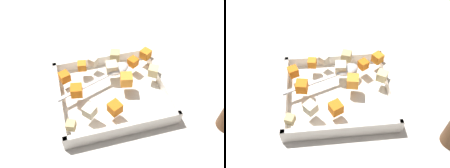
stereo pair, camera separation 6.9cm
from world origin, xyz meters
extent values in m
plane|color=beige|center=(0.00, 0.00, 0.00)|extent=(4.00, 4.00, 0.00)
cube|color=white|center=(0.00, 0.02, 0.01)|extent=(0.32, 0.28, 0.01)
cube|color=white|center=(0.00, -0.12, 0.03)|extent=(0.32, 0.01, 0.04)
cube|color=white|center=(0.00, 0.15, 0.03)|extent=(0.32, 0.01, 0.04)
cube|color=white|center=(-0.16, 0.02, 0.03)|extent=(0.01, 0.28, 0.04)
cube|color=white|center=(0.15, 0.02, 0.03)|extent=(0.01, 0.28, 0.04)
cube|color=orange|center=(0.13, -0.04, 0.07)|extent=(0.04, 0.04, 0.03)
cube|color=orange|center=(-0.14, -0.08, 0.07)|extent=(0.04, 0.04, 0.03)
cube|color=orange|center=(0.01, 0.10, 0.07)|extent=(0.04, 0.04, 0.03)
cube|color=orange|center=(0.07, -0.08, 0.06)|extent=(0.03, 0.03, 0.03)
cube|color=orange|center=(0.10, 0.02, 0.07)|extent=(0.04, 0.04, 0.03)
cube|color=orange|center=(-0.05, 0.01, 0.07)|extent=(0.04, 0.04, 0.03)
cube|color=orange|center=(-0.09, -0.05, 0.06)|extent=(0.04, 0.04, 0.03)
cube|color=#E0CC89|center=(-0.13, 0.00, 0.07)|extent=(0.04, 0.04, 0.03)
cube|color=tan|center=(0.13, 0.12, 0.06)|extent=(0.03, 0.03, 0.02)
cube|color=tan|center=(-0.04, -0.09, 0.07)|extent=(0.04, 0.04, 0.03)
cube|color=beige|center=(-0.02, -0.04, 0.07)|extent=(0.04, 0.04, 0.03)
cube|color=beige|center=(0.08, 0.09, 0.07)|extent=(0.04, 0.04, 0.03)
cube|color=silver|center=(0.03, -0.09, 0.06)|extent=(0.03, 0.03, 0.02)
ellipsoid|color=silver|center=(-0.04, -0.04, 0.06)|extent=(0.08, 0.07, 0.02)
cube|color=silver|center=(0.08, 0.00, 0.05)|extent=(0.16, 0.07, 0.01)
camera|label=1|loc=(0.11, 0.45, 0.58)|focal=38.27mm
camera|label=2|loc=(0.04, 0.46, 0.58)|focal=38.27mm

